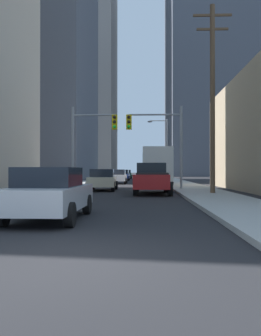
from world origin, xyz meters
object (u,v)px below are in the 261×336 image
Objects in this scene: city_bus at (157,165)px; sedan_green at (126,174)px; sedan_blue at (123,175)px; traffic_signal_near_right at (157,134)px; sedan_beige at (102,180)px; pickup_truck_red at (152,179)px; sedan_silver at (50,193)px; sedan_white at (118,177)px; traffic_signal_near_left at (92,134)px.

city_bus is 26.34m from sedan_green.
traffic_signal_near_right reaches higher than sedan_blue.
sedan_green is (-0.06, 35.58, 0.00)m from sedan_beige.
sedan_silver is (-3.24, -11.44, -0.16)m from pickup_truck_red.
city_bus is at bearing 80.65° from sedan_silver.
sedan_white is 0.99× the size of sedan_blue.
pickup_truck_red is at bearing -43.17° from sedan_beige.
sedan_green is 0.70× the size of traffic_signal_near_right.
sedan_blue is (-0.14, 11.47, 0.00)m from sedan_white.
sedan_silver is 50.24m from sedan_green.
traffic_signal_near_right reaches higher than sedan_silver.
sedan_silver is 0.99× the size of sedan_blue.
sedan_silver is 0.71× the size of traffic_signal_near_right.
traffic_signal_near_left is (-0.81, -23.77, 3.25)m from sedan_blue.
sedan_blue is (0.02, 24.01, 0.00)m from sedan_beige.
city_bus is at bearing -36.03° from sedan_white.
traffic_signal_near_right reaches higher than pickup_truck_red.
sedan_silver is 1.00× the size of sedan_green.
city_bus is 12.88m from pickup_truck_red.
sedan_beige is 1.01× the size of sedan_white.
traffic_signal_near_right is (3.93, -35.35, 3.28)m from sedan_green.
sedan_silver and sedan_beige have the same top height.
sedan_blue is at bearing 106.12° from city_bus.
traffic_signal_near_right is at bearing -73.22° from sedan_white.
sedan_green is (-4.24, 25.97, -1.16)m from city_bus.
sedan_beige is 24.01m from sedan_blue.
sedan_blue is 1.01× the size of sedan_green.
city_bus is 1.92× the size of traffic_signal_near_right.
traffic_signal_near_left is (-0.79, 0.24, 3.25)m from sedan_beige.
traffic_signal_near_right is at bearing -80.79° from sedan_blue.
traffic_signal_near_left is 4.66m from traffic_signal_near_right.
sedan_blue is at bearing 90.25° from sedan_silver.
traffic_signal_near_right is (3.85, -23.77, 3.28)m from sedan_blue.
sedan_silver is at bearing -105.80° from pickup_truck_red.
sedan_beige is 0.71× the size of traffic_signal_near_right.
sedan_white is at bearing 101.70° from pickup_truck_red.
sedan_silver is 15.68m from traffic_signal_near_right.
city_bus is 2.73× the size of sedan_green.
traffic_signal_near_right is (3.71, -12.30, 3.28)m from sedan_white.
traffic_signal_near_left reaches higher than pickup_truck_red.
sedan_white is at bearing 106.78° from traffic_signal_near_right.
pickup_truck_red is at bearing -82.87° from sedan_blue.
sedan_beige and sedan_green have the same top height.
pickup_truck_red is at bearing -97.44° from traffic_signal_near_right.
sedan_blue is (-4.16, 14.40, -1.16)m from city_bus.
pickup_truck_red is at bearing -78.30° from sedan_white.
traffic_signal_near_right is (-0.31, -9.38, 2.12)m from city_bus.
pickup_truck_red is 1.30× the size of sedan_white.
pickup_truck_red is 0.91× the size of traffic_signal_near_left.
pickup_truck_red is 27.43m from sedan_blue.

